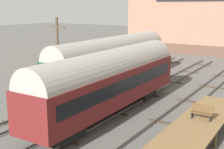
{
  "coord_description": "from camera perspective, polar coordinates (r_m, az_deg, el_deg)",
  "views": [
    {
      "loc": [
        12.32,
        -16.86,
        8.26
      ],
      "look_at": [
        -2.23,
        6.41,
        2.2
      ],
      "focal_mm": 50.0,
      "sensor_mm": 36.0,
      "label": 1
    }
  ],
  "objects": [
    {
      "name": "track_middle",
      "position": [
        22.41,
        -3.9,
        -8.82
      ],
      "size": [
        2.6,
        60.0,
        0.26
      ],
      "color": "#4C4742",
      "rests_on": "ground"
    },
    {
      "name": "track_right",
      "position": [
        20.3,
        6.56,
        -11.21
      ],
      "size": [
        2.6,
        60.0,
        0.26
      ],
      "color": "#4C4742",
      "rests_on": "ground"
    },
    {
      "name": "bench",
      "position": [
        20.91,
        16.12,
        -6.57
      ],
      "size": [
        1.4,
        0.4,
        0.91
      ],
      "color": "brown",
      "rests_on": "station_platform"
    },
    {
      "name": "station_platform",
      "position": [
        19.97,
        15.01,
        -9.17
      ],
      "size": [
        2.76,
        13.61,
        1.13
      ],
      "color": "brown",
      "rests_on": "ground"
    },
    {
      "name": "train_car_maroon",
      "position": [
        23.65,
        -0.32,
        -0.75
      ],
      "size": [
        3.09,
        16.87,
        5.07
      ],
      "color": "black",
      "rests_on": "ground"
    },
    {
      "name": "track_left",
      "position": [
        25.14,
        -12.23,
        -6.68
      ],
      "size": [
        2.6,
        60.0,
        0.26
      ],
      "color": "#4C4742",
      "rests_on": "ground"
    },
    {
      "name": "utility_pole",
      "position": [
        29.37,
        -9.87,
        3.51
      ],
      "size": [
        1.8,
        0.24,
        7.26
      ],
      "color": "#473828",
      "rests_on": "ground"
    },
    {
      "name": "ground_plane",
      "position": [
        22.46,
        -3.9,
        -9.16
      ],
      "size": [
        200.0,
        200.0,
        0.0
      ],
      "primitive_type": "plane",
      "color": "#56544F"
    },
    {
      "name": "person_worker",
      "position": [
        21.09,
        -14.25,
        -7.75
      ],
      "size": [
        0.32,
        0.32,
        1.84
      ],
      "color": "#282833",
      "rests_on": "ground"
    },
    {
      "name": "train_car_green",
      "position": [
        32.31,
        0.24,
        3.02
      ],
      "size": [
        2.95,
        18.76,
        5.2
      ],
      "color": "black",
      "rests_on": "ground"
    }
  ]
}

